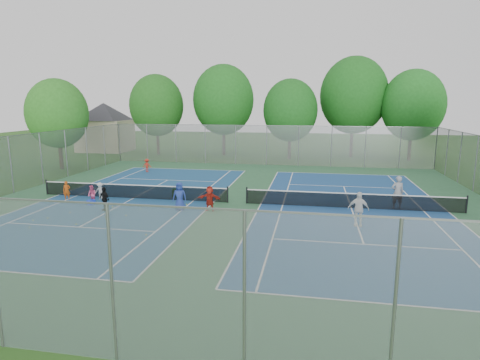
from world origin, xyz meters
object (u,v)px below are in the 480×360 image
(net_right, at_px, (352,201))
(ball_hopper, at_px, (175,193))
(net_left, at_px, (133,192))
(instructor, at_px, (397,192))
(ball_crate, at_px, (91,202))

(net_right, distance_m, ball_hopper, 11.43)
(net_right, height_order, ball_hopper, net_right)
(net_left, xyz_separation_m, instructor, (16.66, 0.44, 0.54))
(net_right, distance_m, instructor, 2.75)
(net_right, xyz_separation_m, instructor, (2.66, 0.44, 0.54))
(net_right, relative_size, instructor, 6.47)
(ball_crate, xyz_separation_m, instructor, (18.53, 2.50, 0.83))
(net_left, xyz_separation_m, ball_crate, (-1.86, -2.05, -0.29))
(ball_crate, bearing_deg, instructor, 7.68)
(net_right, relative_size, ball_hopper, 22.29)
(instructor, bearing_deg, ball_crate, 1.40)
(ball_hopper, height_order, instructor, instructor)
(net_right, xyz_separation_m, ball_crate, (-15.86, -2.05, -0.29))
(net_right, height_order, ball_crate, net_right)
(net_left, bearing_deg, ball_crate, -132.20)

